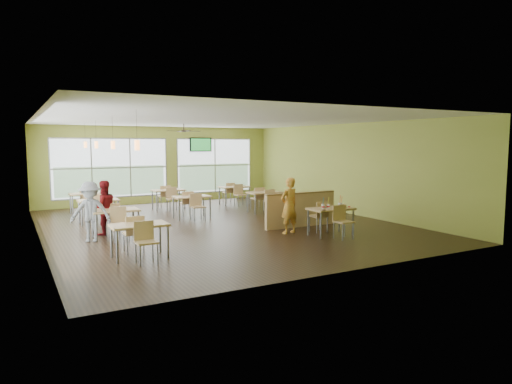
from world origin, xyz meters
The scene contains 20 objects.
room centered at (0.00, 0.00, 1.60)m, with size 12.00×12.04×3.20m.
window_bays centered at (-2.65, 3.08, 1.48)m, with size 9.24×10.24×2.38m.
main_table centered at (2.00, -3.00, 0.63)m, with size 1.22×1.52×0.87m.
half_wall_divider centered at (2.00, -1.55, 0.52)m, with size 2.40×0.14×1.04m.
dining_tables centered at (-1.05, 1.71, 0.63)m, with size 6.92×8.72×0.87m.
pendant_lights centered at (-3.20, 0.68, 2.45)m, with size 0.11×7.31×0.86m.
ceiling_fan centered at (0.00, 3.00, 2.95)m, with size 1.25×1.25×0.29m.
tv_backwall centered at (1.80, 5.90, 2.45)m, with size 1.00×0.07×0.60m.
man_plaid centered at (1.15, -2.23, 0.78)m, with size 0.57×0.37×1.56m, color orange.
patron_maroon centered at (-3.40, 0.01, 0.75)m, with size 0.73×0.56×1.49m, color maroon.
patron_grey centered at (-3.86, -0.74, 0.77)m, with size 0.99×0.57×1.54m, color slate.
cup_blue centered at (1.68, -3.08, 0.82)m, with size 0.09×0.09×0.34m.
cup_yellow centered at (1.84, -3.10, 0.82)m, with size 0.09×0.09×0.33m.
cup_red_near centered at (2.17, -3.17, 0.83)m, with size 0.11×0.11×0.38m.
cup_red_far centered at (2.22, -3.18, 0.82)m, with size 0.10×0.10×0.34m.
food_basket centered at (2.47, -2.90, 0.78)m, with size 0.23×0.23×0.05m.
ketchup_cup centered at (2.52, -3.14, 0.76)m, with size 0.06×0.06×0.03m, color #A60C0D.
wrapper_left centered at (1.53, -3.30, 0.77)m, with size 0.14×0.13×0.04m, color #926946.
wrapper_mid centered at (1.94, -2.85, 0.77)m, with size 0.20×0.18×0.05m, color #926946.
wrapper_right centered at (2.33, -3.19, 0.77)m, with size 0.12×0.11×0.03m, color #926946.
Camera 1 is at (-5.65, -12.76, 2.47)m, focal length 32.00 mm.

